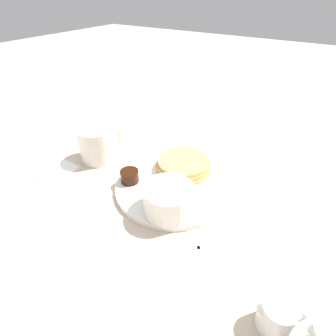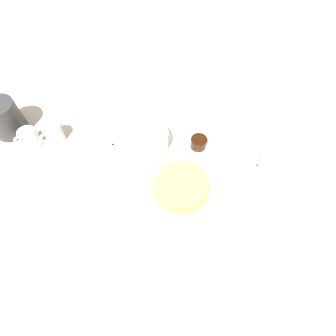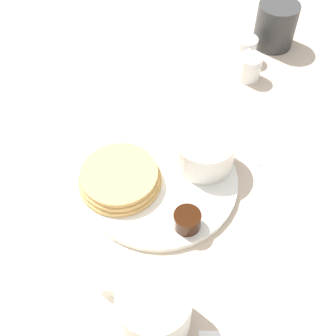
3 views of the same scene
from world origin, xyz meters
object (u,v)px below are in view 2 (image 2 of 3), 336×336
object	(u,v)px
coffee_mug	(258,139)
fork	(118,141)
bowl	(148,140)
creamer_pitcher_near	(53,133)
second_mug	(3,118)
creamer_pitcher_far	(30,138)
plate	(170,168)

from	to	relation	value
coffee_mug	fork	world-z (taller)	coffee_mug
bowl	coffee_mug	xyz separation A→B (m)	(0.26, -0.07, 0.00)
coffee_mug	creamer_pitcher_near	xyz separation A→B (m)	(-0.49, 0.17, -0.02)
bowl	fork	distance (m)	0.10
creamer_pitcher_near	second_mug	distance (m)	0.14
creamer_pitcher_far	second_mug	size ratio (longest dim) A/B	0.55
bowl	coffee_mug	size ratio (longest dim) A/B	0.81
coffee_mug	fork	size ratio (longest dim) A/B	0.98
creamer_pitcher_far	second_mug	xyz separation A→B (m)	(-0.06, 0.07, 0.02)
plate	creamer_pitcher_near	xyz separation A→B (m)	(-0.27, 0.17, 0.02)
plate	creamer_pitcher_far	bearing A→B (deg)	152.31
bowl	second_mug	world-z (taller)	second_mug
coffee_mug	creamer_pitcher_far	distance (m)	0.58
creamer_pitcher_far	fork	world-z (taller)	creamer_pitcher_far
plate	bowl	world-z (taller)	bowl
plate	creamer_pitcher_near	size ratio (longest dim) A/B	4.19
second_mug	fork	bearing A→B (deg)	-22.61
second_mug	bowl	bearing A→B (deg)	-25.35
coffee_mug	second_mug	distance (m)	0.66
fork	coffee_mug	bearing A→B (deg)	-19.96
bowl	plate	bearing A→B (deg)	-63.83
second_mug	plate	bearing A→B (deg)	-31.74
plate	creamer_pitcher_near	bearing A→B (deg)	147.08
bowl	creamer_pitcher_near	size ratio (longest dim) A/B	1.62
coffee_mug	creamer_pitcher_far	bearing A→B (deg)	162.90
coffee_mug	fork	xyz separation A→B (m)	(-0.34, 0.12, -0.04)
coffee_mug	creamer_pitcher_near	world-z (taller)	coffee_mug
plate	fork	size ratio (longest dim) A/B	2.07
bowl	creamer_pitcher_near	xyz separation A→B (m)	(-0.23, 0.10, -0.02)
plate	bowl	xyz separation A→B (m)	(-0.04, 0.07, 0.04)
plate	creamer_pitcher_far	distance (m)	0.37
creamer_pitcher_far	coffee_mug	bearing A→B (deg)	-17.10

